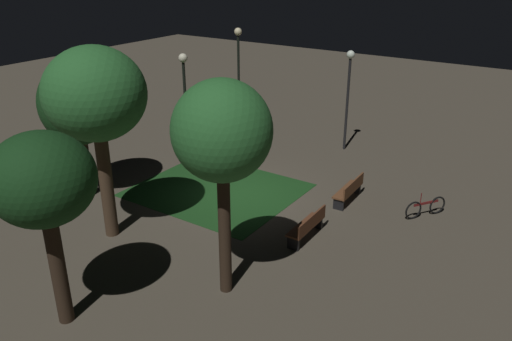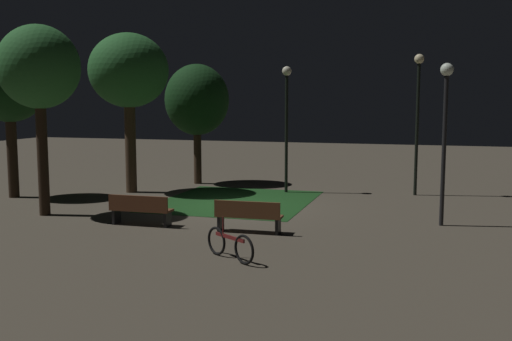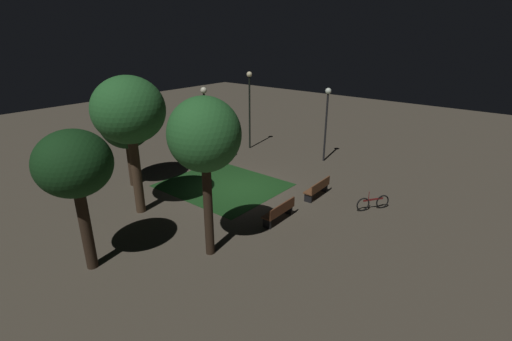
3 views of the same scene
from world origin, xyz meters
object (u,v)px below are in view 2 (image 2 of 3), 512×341
(lamp_post_plaza_east, at_px, (445,116))
(bicycle, at_px, (230,245))
(bench_by_lamp, at_px, (140,209))
(tree_tall_center, at_px, (9,94))
(lamp_post_plaza_west, at_px, (287,108))
(tree_lawn_side, at_px, (39,69))
(lamp_post_near_wall, at_px, (418,102))
(tree_left_canopy, at_px, (197,100))
(bench_near_trees, at_px, (248,215))
(tree_near_wall, at_px, (129,72))

(lamp_post_plaza_east, relative_size, bicycle, 3.19)
(bench_by_lamp, xyz_separation_m, bicycle, (3.60, -2.65, -0.14))
(tree_tall_center, height_order, lamp_post_plaza_west, tree_tall_center)
(bench_by_lamp, xyz_separation_m, tree_lawn_side, (-3.58, 0.56, 3.98))
(lamp_post_plaza_west, relative_size, lamp_post_near_wall, 0.92)
(bench_by_lamp, distance_m, lamp_post_plaza_west, 8.01)
(bench_by_lamp, relative_size, tree_tall_center, 0.37)
(tree_left_canopy, height_order, bicycle, tree_left_canopy)
(bench_by_lamp, distance_m, tree_lawn_side, 5.38)
(lamp_post_plaza_east, xyz_separation_m, bicycle, (-4.55, -5.13, -2.75))
(bench_near_trees, bearing_deg, bench_by_lamp, -180.00)
(bench_near_trees, bearing_deg, tree_lawn_side, 175.26)
(bench_by_lamp, bearing_deg, bicycle, -36.35)
(bicycle, bearing_deg, tree_left_canopy, 115.63)
(tree_left_canopy, height_order, lamp_post_plaza_east, tree_left_canopy)
(lamp_post_near_wall, bearing_deg, bench_by_lamp, -132.88)
(lamp_post_near_wall, bearing_deg, bench_near_trees, -117.52)
(tree_tall_center, distance_m, lamp_post_plaza_east, 14.96)
(bench_by_lamp, bearing_deg, tree_near_wall, 120.80)
(lamp_post_plaza_east, height_order, lamp_post_near_wall, lamp_post_near_wall)
(bench_near_trees, relative_size, tree_tall_center, 0.37)
(tree_lawn_side, relative_size, tree_tall_center, 1.18)
(bench_by_lamp, xyz_separation_m, bench_near_trees, (3.20, 0.00, 0.00))
(tree_left_canopy, xyz_separation_m, lamp_post_plaza_west, (4.19, -1.29, -0.29))
(tree_lawn_side, xyz_separation_m, lamp_post_plaza_east, (11.73, 1.91, -1.37))
(tree_tall_center, bearing_deg, bench_near_trees, -17.36)
(lamp_post_plaza_west, height_order, bicycle, lamp_post_plaza_west)
(tree_lawn_side, bearing_deg, lamp_post_near_wall, 33.85)
(lamp_post_plaza_east, distance_m, bicycle, 7.39)
(tree_near_wall, bearing_deg, bicycle, -49.76)
(bicycle, bearing_deg, bench_by_lamp, 143.65)
(tree_lawn_side, distance_m, bicycle, 8.87)
(bicycle, bearing_deg, bench_near_trees, 98.66)
(lamp_post_plaza_east, xyz_separation_m, lamp_post_near_wall, (-0.87, 5.37, 0.38))
(tree_near_wall, relative_size, lamp_post_near_wall, 1.16)
(tree_near_wall, relative_size, tree_lawn_side, 1.05)
(tree_left_canopy, bearing_deg, lamp_post_near_wall, -3.41)
(bench_by_lamp, relative_size, lamp_post_plaza_west, 0.38)
(tree_near_wall, bearing_deg, tree_left_canopy, 62.37)
(bench_by_lamp, bearing_deg, tree_lawn_side, 171.08)
(bench_near_trees, bearing_deg, tree_left_canopy, 120.25)
(lamp_post_plaza_east, distance_m, lamp_post_near_wall, 5.45)
(lamp_post_plaza_west, bearing_deg, bench_by_lamp, -109.41)
(tree_near_wall, relative_size, bicycle, 4.24)
(bench_near_trees, xyz_separation_m, bicycle, (0.40, -2.65, -0.14))
(bench_by_lamp, distance_m, lamp_post_near_wall, 11.12)
(lamp_post_plaza_east, bearing_deg, bicycle, -131.63)
(tree_left_canopy, distance_m, tree_near_wall, 3.50)
(bench_by_lamp, bearing_deg, tree_left_canopy, 101.41)
(lamp_post_plaza_west, distance_m, bicycle, 10.22)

